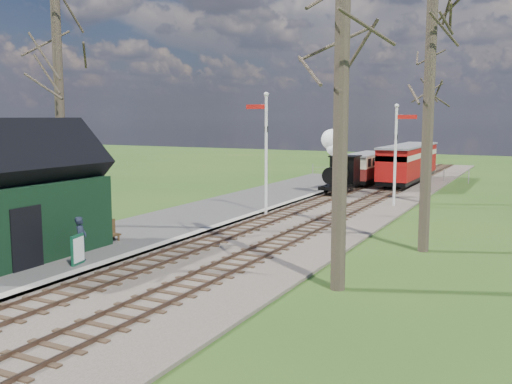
# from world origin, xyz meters

# --- Properties ---
(ground) EXTENTS (140.00, 140.00, 0.00)m
(ground) POSITION_xyz_m (0.00, 0.00, 0.00)
(ground) COLOR #27541A
(ground) RESTS_ON ground
(distant_hills) EXTENTS (114.40, 48.00, 22.02)m
(distant_hills) POSITION_xyz_m (1.40, 64.38, -16.21)
(distant_hills) COLOR #385B23
(distant_hills) RESTS_ON ground
(ballast_bed) EXTENTS (8.00, 60.00, 0.10)m
(ballast_bed) POSITION_xyz_m (1.30, 22.00, 0.05)
(ballast_bed) COLOR brown
(ballast_bed) RESTS_ON ground
(track_near) EXTENTS (1.60, 60.00, 0.15)m
(track_near) POSITION_xyz_m (0.00, 22.00, 0.10)
(track_near) COLOR brown
(track_near) RESTS_ON ground
(track_far) EXTENTS (1.60, 60.00, 0.15)m
(track_far) POSITION_xyz_m (2.60, 22.00, 0.10)
(track_far) COLOR brown
(track_far) RESTS_ON ground
(platform) EXTENTS (5.00, 44.00, 0.20)m
(platform) POSITION_xyz_m (-3.50, 14.00, 0.10)
(platform) COLOR #474442
(platform) RESTS_ON ground
(coping_strip) EXTENTS (0.40, 44.00, 0.21)m
(coping_strip) POSITION_xyz_m (-1.20, 14.00, 0.10)
(coping_strip) COLOR #B2AD9E
(coping_strip) RESTS_ON ground
(station_shed) EXTENTS (3.25, 6.30, 4.78)m
(station_shed) POSITION_xyz_m (-4.30, 4.00, 2.27)
(station_shed) COLOR black
(station_shed) RESTS_ON platform
(semaphore_near) EXTENTS (1.22, 0.24, 6.22)m
(semaphore_near) POSITION_xyz_m (-0.77, 16.00, 3.62)
(semaphore_near) COLOR silver
(semaphore_near) RESTS_ON ground
(semaphore_far) EXTENTS (1.22, 0.24, 5.72)m
(semaphore_far) POSITION_xyz_m (4.37, 22.00, 3.35)
(semaphore_far) COLOR silver
(semaphore_far) RESTS_ON ground
(bare_trees) EXTENTS (15.51, 22.39, 12.00)m
(bare_trees) POSITION_xyz_m (1.33, 10.10, 5.21)
(bare_trees) COLOR #382D23
(bare_trees) RESTS_ON ground
(fence_line) EXTENTS (12.60, 0.08, 1.00)m
(fence_line) POSITION_xyz_m (0.30, 36.00, 0.55)
(fence_line) COLOR slate
(fence_line) RESTS_ON ground
(locomotive) EXTENTS (1.62, 3.79, 4.06)m
(locomotive) POSITION_xyz_m (-0.01, 25.23, 1.89)
(locomotive) COLOR black
(locomotive) RESTS_ON ground
(coach) EXTENTS (1.89, 6.49, 1.99)m
(coach) POSITION_xyz_m (0.00, 31.29, 1.39)
(coach) COLOR black
(coach) RESTS_ON ground
(red_carriage_a) EXTENTS (2.25, 5.57, 2.37)m
(red_carriage_a) POSITION_xyz_m (2.60, 30.70, 1.62)
(red_carriage_a) COLOR black
(red_carriage_a) RESTS_ON ground
(red_carriage_b) EXTENTS (2.25, 5.57, 2.37)m
(red_carriage_b) POSITION_xyz_m (2.60, 36.20, 1.62)
(red_carriage_b) COLOR black
(red_carriage_b) RESTS_ON ground
(sign_board) EXTENTS (0.22, 0.68, 0.99)m
(sign_board) POSITION_xyz_m (-1.77, 4.13, 0.70)
(sign_board) COLOR #0E452B
(sign_board) RESTS_ON platform
(bench) EXTENTS (0.70, 1.50, 0.82)m
(bench) POSITION_xyz_m (-3.38, 7.01, 0.59)
(bench) COLOR #453018
(bench) RESTS_ON platform
(person) EXTENTS (0.55, 0.65, 1.52)m
(person) POSITION_xyz_m (-1.97, 4.51, 0.96)
(person) COLOR #1B2131
(person) RESTS_ON platform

